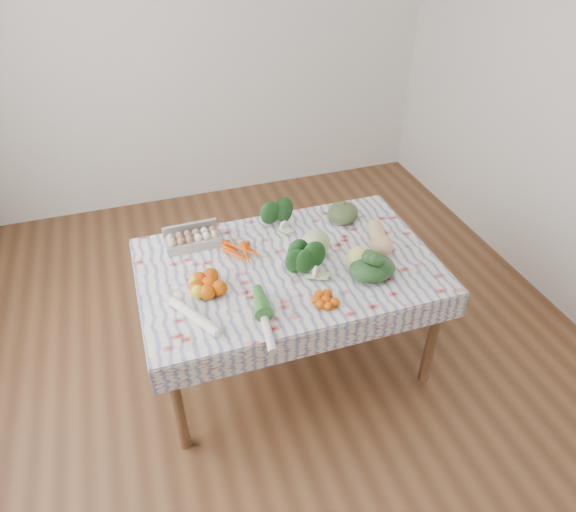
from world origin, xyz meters
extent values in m
plane|color=brown|center=(0.00, 0.00, 0.00)|extent=(4.50, 4.50, 0.00)
cube|color=silver|center=(0.00, 2.25, 1.40)|extent=(4.00, 0.04, 2.80)
cube|color=brown|center=(0.00, 0.00, 0.73)|extent=(1.60, 1.00, 0.04)
cylinder|color=brown|center=(-0.74, -0.44, 0.35)|extent=(0.06, 0.06, 0.71)
cylinder|color=brown|center=(0.74, -0.44, 0.35)|extent=(0.06, 0.06, 0.71)
cylinder|color=brown|center=(-0.74, 0.44, 0.35)|extent=(0.06, 0.06, 0.71)
cylinder|color=brown|center=(0.74, 0.44, 0.35)|extent=(0.06, 0.06, 0.71)
cube|color=silver|center=(0.00, 0.00, 0.76)|extent=(1.66, 1.06, 0.01)
cube|color=#A0A09B|center=(-0.47, 0.33, 0.80)|extent=(0.32, 0.14, 0.09)
cube|color=#F04C05|center=(-0.22, 0.19, 0.78)|extent=(0.25, 0.23, 0.04)
ellipsoid|color=#173C17|center=(0.06, 0.36, 0.84)|extent=(0.21, 0.20, 0.15)
ellipsoid|color=#43562E|center=(0.46, 0.31, 0.82)|extent=(0.25, 0.25, 0.13)
sphere|color=#AABF7A|center=(0.18, 0.04, 0.84)|extent=(0.21, 0.21, 0.16)
ellipsoid|color=#DDB279|center=(0.56, 0.00, 0.83)|extent=(0.19, 0.30, 0.13)
cube|color=#D04D02|center=(-0.46, -0.08, 0.81)|extent=(0.31, 0.31, 0.09)
ellipsoid|color=#174617|center=(0.06, -0.13, 0.82)|extent=(0.24, 0.24, 0.13)
cube|color=#E45506|center=(0.08, -0.36, 0.79)|extent=(0.19, 0.19, 0.05)
sphere|color=#DCDE68|center=(0.36, -0.15, 0.83)|extent=(0.16, 0.16, 0.13)
ellipsoid|color=#193617|center=(0.40, -0.25, 0.82)|extent=(0.31, 0.27, 0.11)
cylinder|color=white|center=(-0.58, -0.28, 0.79)|extent=(0.23, 0.34, 0.05)
cylinder|color=silver|center=(-0.26, -0.41, 0.78)|extent=(0.09, 0.42, 0.05)
camera|label=1|loc=(-0.72, -2.16, 2.55)|focal=32.00mm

